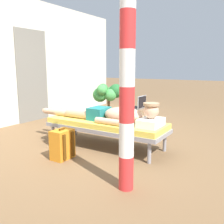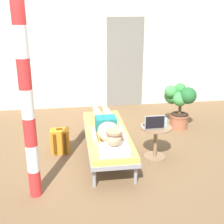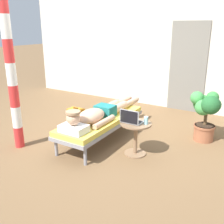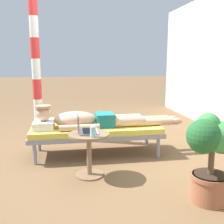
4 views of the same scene
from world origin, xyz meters
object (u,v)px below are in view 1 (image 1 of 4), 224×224
at_px(side_table, 137,117).
at_px(porch_post, 127,68).
at_px(laptop, 138,105).
at_px(backpack, 62,145).
at_px(person_reclining, 110,114).
at_px(lounge_chair, 106,125).
at_px(drink_glass, 139,103).
at_px(potted_plant, 108,98).

relative_size(side_table, porch_post, 0.21).
xyz_separation_m(laptop, backpack, (-1.42, 0.44, -0.39)).
height_order(person_reclining, backpack, person_reclining).
distance_m(person_reclining, porch_post, 1.51).
height_order(lounge_chair, side_table, side_table).
bearing_deg(drink_glass, person_reclining, 176.26).
bearing_deg(potted_plant, person_reclining, -146.21).
bearing_deg(side_table, person_reclining, 172.89).
xyz_separation_m(person_reclining, porch_post, (-1.03, -0.85, 0.70)).
height_order(lounge_chair, drink_glass, drink_glass).
distance_m(lounge_chair, laptop, 0.76).
height_order(laptop, potted_plant, potted_plant).
height_order(laptop, drink_glass, laptop).
distance_m(laptop, porch_post, 1.97).
xyz_separation_m(person_reclining, laptop, (0.68, -0.14, 0.06)).
relative_size(lounge_chair, side_table, 3.64).
bearing_deg(potted_plant, laptop, -125.87).
bearing_deg(porch_post, laptop, 22.39).
bearing_deg(lounge_chair, person_reclining, -90.00).
height_order(side_table, backpack, side_table).
xyz_separation_m(person_reclining, drink_glass, (0.89, -0.06, 0.06)).
height_order(person_reclining, side_table, person_reclining).
xyz_separation_m(lounge_chair, porch_post, (-1.03, -0.93, 0.88)).
xyz_separation_m(side_table, potted_plant, (0.78, 1.12, 0.19)).
bearing_deg(laptop, drink_glass, 22.18).
xyz_separation_m(lounge_chair, laptop, (0.68, -0.22, 0.24)).
bearing_deg(drink_glass, porch_post, -157.63).
xyz_separation_m(lounge_chair, drink_glass, (0.89, -0.13, 0.24)).
relative_size(potted_plant, porch_post, 0.35).
bearing_deg(side_table, lounge_chair, 167.43).
bearing_deg(side_table, drink_glass, 12.89).
bearing_deg(potted_plant, side_table, -125.09).
relative_size(side_table, backpack, 1.23).
relative_size(laptop, porch_post, 0.13).
height_order(side_table, potted_plant, potted_plant).
height_order(lounge_chair, potted_plant, potted_plant).
distance_m(person_reclining, potted_plant, 1.84).
bearing_deg(porch_post, lounge_chair, 41.82).
relative_size(drink_glass, potted_plant, 0.14).
distance_m(person_reclining, side_table, 0.77).
xyz_separation_m(laptop, drink_glass, (0.21, 0.09, 0.00)).
relative_size(backpack, potted_plant, 0.50).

